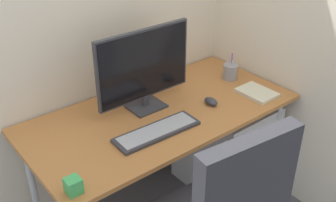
# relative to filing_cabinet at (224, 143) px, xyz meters

# --- Properties ---
(desk) EXTENTS (1.49, 0.73, 0.74)m
(desk) POSITION_rel_filing_cabinet_xyz_m (-0.50, 0.03, 0.36)
(desk) COLOR #B27038
(desk) RESTS_ON ground_plane
(filing_cabinet) EXTENTS (0.46, 0.55, 0.62)m
(filing_cabinet) POSITION_rel_filing_cabinet_xyz_m (0.00, 0.00, 0.00)
(filing_cabinet) COLOR silver
(filing_cabinet) RESTS_ON ground_plane
(monitor) EXTENTS (0.57, 0.15, 0.45)m
(monitor) POSITION_rel_filing_cabinet_xyz_m (-0.54, 0.12, 0.67)
(monitor) COLOR #333338
(monitor) RESTS_ON desk
(keyboard) EXTENTS (0.46, 0.16, 0.02)m
(keyboard) POSITION_rel_filing_cabinet_xyz_m (-0.65, -0.13, 0.44)
(keyboard) COLOR #333338
(keyboard) RESTS_ON desk
(mouse) EXTENTS (0.06, 0.09, 0.04)m
(mouse) POSITION_rel_filing_cabinet_xyz_m (-0.24, -0.09, 0.45)
(mouse) COLOR #333338
(mouse) RESTS_ON desk
(pen_holder) EXTENTS (0.09, 0.09, 0.17)m
(pen_holder) POSITION_rel_filing_cabinet_xyz_m (0.08, 0.07, 0.47)
(pen_holder) COLOR gray
(pen_holder) RESTS_ON desk
(notebook) EXTENTS (0.16, 0.22, 0.02)m
(notebook) POSITION_rel_filing_cabinet_xyz_m (0.05, -0.17, 0.44)
(notebook) COLOR beige
(notebook) RESTS_ON desk
(desk_clamp_accessory) EXTENTS (0.06, 0.06, 0.07)m
(desk_clamp_accessory) POSITION_rel_filing_cabinet_xyz_m (-1.17, -0.26, 0.46)
(desk_clamp_accessory) COLOR #3FAD59
(desk_clamp_accessory) RESTS_ON desk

